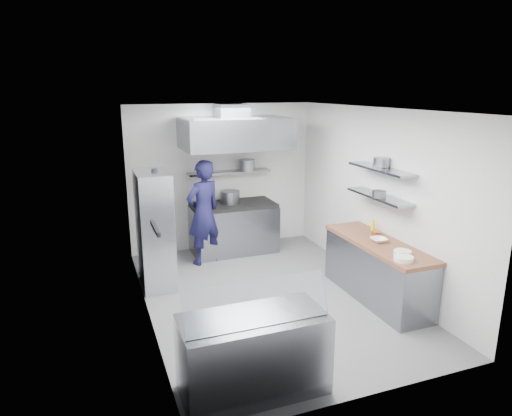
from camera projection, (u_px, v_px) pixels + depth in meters
name	position (u px, v px, depth m)	size (l,w,h in m)	color
floor	(270.00, 296.00, 6.95)	(5.00, 5.00, 0.00)	#5B5B5D
ceiling	(271.00, 109.00, 6.24)	(5.00, 5.00, 0.00)	silver
wall_back	(222.00, 177.00, 8.86)	(3.60, 0.02, 2.80)	white
wall_front	(370.00, 271.00, 4.33)	(3.60, 0.02, 2.80)	white
wall_left	(144.00, 220.00, 5.99)	(5.00, 0.02, 2.80)	white
wall_right	(376.00, 198.00, 7.20)	(5.00, 0.02, 2.80)	white
gas_range	(234.00, 229.00, 8.78)	(1.60, 0.80, 0.90)	gray
cooktop	(233.00, 205.00, 8.65)	(1.57, 0.78, 0.06)	black
stock_pot_left	(206.00, 201.00, 8.42)	(0.27, 0.27, 0.20)	slate
stock_pot_mid	(230.00, 197.00, 8.63)	(0.36, 0.36, 0.24)	slate
over_range_shelf	(229.00, 172.00, 8.72)	(1.60, 0.30, 0.04)	gray
shelf_pot_a	(207.00, 167.00, 8.61)	(0.25, 0.25, 0.18)	slate
shelf_pot_b	(247.00, 165.00, 8.70)	(0.30, 0.30, 0.22)	slate
extractor_hood	(235.00, 133.00, 8.14)	(1.90, 1.15, 0.55)	gray
hood_duct	(231.00, 111.00, 8.25)	(0.55, 0.55, 0.24)	slate
red_firebox	(157.00, 181.00, 8.38)	(0.22, 0.10, 0.26)	#B3160E
chef	(204.00, 213.00, 8.07)	(0.69, 0.45, 1.88)	#14133A
wire_rack	(155.00, 230.00, 7.16)	(0.50, 0.90, 1.85)	silver
rack_bin_a	(156.00, 239.00, 7.10)	(0.16, 0.21, 0.19)	white
rack_bin_b	(150.00, 200.00, 7.45)	(0.15, 0.19, 0.17)	yellow
rack_jar	(155.00, 175.00, 6.96)	(0.10, 0.10, 0.18)	black
knife_strip	(155.00, 228.00, 5.14)	(0.04, 0.55, 0.05)	black
prep_counter_base	(377.00, 272.00, 6.80)	(0.62, 2.00, 0.84)	gray
prep_counter_top	(379.00, 244.00, 6.69)	(0.65, 2.04, 0.06)	brown
plate_stack_a	(404.00, 259.00, 5.94)	(0.26, 0.26, 0.06)	white
plate_stack_b	(402.00, 253.00, 6.15)	(0.23, 0.23, 0.06)	white
copper_pan	(376.00, 233.00, 6.98)	(0.15, 0.15, 0.06)	#C07336
squeeze_bottle	(373.00, 225.00, 7.16)	(0.06, 0.06, 0.18)	yellow
mixing_bowl	(379.00, 240.00, 6.66)	(0.24, 0.24, 0.06)	white
wall_shelf_lower	(379.00, 197.00, 6.85)	(0.30, 1.30, 0.04)	gray
wall_shelf_upper	(381.00, 169.00, 6.75)	(0.30, 1.30, 0.04)	gray
shelf_pot_c	(379.00, 194.00, 6.70)	(0.21, 0.21, 0.10)	slate
shelf_pot_d	(381.00, 162.00, 6.80)	(0.24, 0.24, 0.14)	slate
display_case	(253.00, 354.00, 4.70)	(1.50, 0.70, 0.85)	gray
display_glass	(257.00, 302.00, 4.42)	(1.47, 0.02, 0.45)	silver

